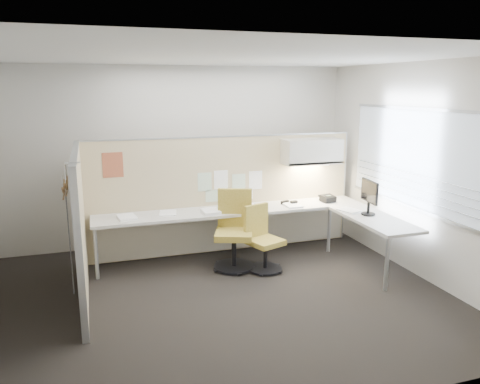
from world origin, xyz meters
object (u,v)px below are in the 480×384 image
object	(u,v)px
chair_right	(262,241)
phone	(328,199)
desk	(258,218)
chair_left	(234,232)
monitor	(369,195)

from	to	relation	value
chair_right	phone	distance (m)	1.46
desk	chair_right	distance (m)	0.50
chair_left	chair_right	size ratio (longest dim) A/B	1.21
desk	monitor	world-z (taller)	monitor
chair_right	monitor	distance (m)	1.61
desk	monitor	xyz separation A→B (m)	(1.37, -0.73, 0.41)
chair_left	phone	bearing A→B (deg)	32.82
desk	chair_left	xyz separation A→B (m)	(-0.43, -0.24, -0.10)
chair_left	monitor	distance (m)	1.94
phone	monitor	bearing A→B (deg)	-87.91
phone	desk	bearing A→B (deg)	175.73
monitor	phone	distance (m)	0.90
desk	phone	world-z (taller)	phone
chair_left	monitor	bearing A→B (deg)	5.20
chair_right	monitor	world-z (taller)	monitor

